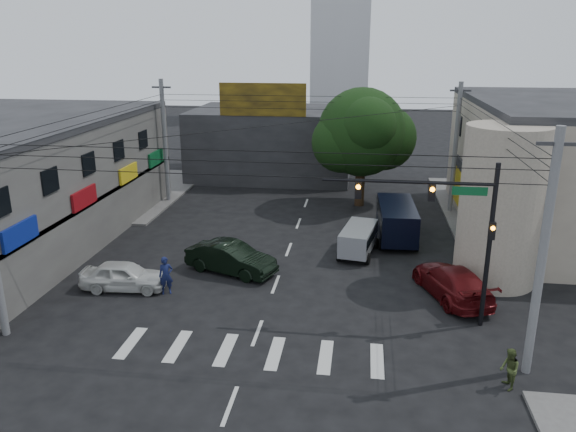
% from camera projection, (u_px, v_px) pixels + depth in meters
% --- Properties ---
extents(ground, '(160.00, 160.00, 0.00)m').
position_uv_depth(ground, '(269.00, 302.00, 26.60)').
color(ground, black).
rests_on(ground, ground).
extents(sidewalk_far_left, '(16.00, 16.00, 0.15)m').
position_uv_depth(sidewalk_far_left, '(89.00, 191.00, 45.89)').
color(sidewalk_far_left, '#514F4C').
rests_on(sidewalk_far_left, ground).
extents(sidewalk_far_right, '(16.00, 16.00, 0.15)m').
position_uv_depth(sidewalk_far_right, '(550.00, 207.00, 41.29)').
color(sidewalk_far_right, '#514F4C').
rests_on(sidewalk_far_right, ground).
extents(corner_column, '(4.00, 4.00, 8.00)m').
position_uv_depth(corner_column, '(500.00, 206.00, 27.77)').
color(corner_column, gray).
rests_on(corner_column, ground).
extents(building_far, '(14.00, 10.00, 6.00)m').
position_uv_depth(building_far, '(273.00, 142.00, 50.79)').
color(building_far, '#232326').
rests_on(building_far, ground).
extents(billboard, '(7.00, 0.30, 2.60)m').
position_uv_depth(billboard, '(263.00, 100.00, 44.86)').
color(billboard, olive).
rests_on(billboard, building_far).
extents(street_tree, '(6.40, 6.40, 8.70)m').
position_uv_depth(street_tree, '(362.00, 132.00, 40.51)').
color(street_tree, black).
rests_on(street_tree, ground).
extents(traffic_gantry, '(7.10, 0.35, 7.20)m').
position_uv_depth(traffic_gantry, '(450.00, 218.00, 23.20)').
color(traffic_gantry, black).
rests_on(traffic_gantry, ground).
extents(utility_pole_near_right, '(0.32, 0.32, 9.20)m').
position_uv_depth(utility_pole_near_right, '(542.00, 257.00, 19.62)').
color(utility_pole_near_right, '#59595B').
rests_on(utility_pole_near_right, ground).
extents(utility_pole_far_left, '(0.32, 0.32, 9.20)m').
position_uv_depth(utility_pole_far_left, '(165.00, 142.00, 41.68)').
color(utility_pole_far_left, '#59595B').
rests_on(utility_pole_far_left, ground).
extents(utility_pole_far_right, '(0.32, 0.32, 9.20)m').
position_uv_depth(utility_pole_far_right, '(455.00, 149.00, 39.00)').
color(utility_pole_far_right, '#59595B').
rests_on(utility_pole_far_right, ground).
extents(dark_sedan, '(4.96, 6.06, 1.62)m').
position_uv_depth(dark_sedan, '(231.00, 258.00, 29.74)').
color(dark_sedan, black).
rests_on(dark_sedan, ground).
extents(white_compact, '(2.31, 4.46, 1.44)m').
position_uv_depth(white_compact, '(124.00, 276.00, 27.75)').
color(white_compact, silver).
rests_on(white_compact, ground).
extents(maroon_sedan, '(5.53, 6.76, 1.57)m').
position_uv_depth(maroon_sedan, '(452.00, 282.00, 26.89)').
color(maroon_sedan, '#4C0A0D').
rests_on(maroon_sedan, ground).
extents(silver_minivan, '(4.39, 2.94, 1.65)m').
position_uv_depth(silver_minivan, '(358.00, 241.00, 32.23)').
color(silver_minivan, '#97999F').
rests_on(silver_minivan, ground).
extents(navy_van, '(5.75, 2.54, 2.24)m').
position_uv_depth(navy_van, '(396.00, 222.00, 34.61)').
color(navy_van, black).
rests_on(navy_van, ground).
extents(traffic_officer, '(1.03, 0.97, 1.88)m').
position_uv_depth(traffic_officer, '(166.00, 276.00, 27.21)').
color(traffic_officer, '#121841').
rests_on(traffic_officer, ground).
extents(pedestrian_olive, '(0.88, 0.75, 1.55)m').
position_uv_depth(pedestrian_olive, '(509.00, 369.00, 19.76)').
color(pedestrian_olive, '#394721').
rests_on(pedestrian_olive, ground).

